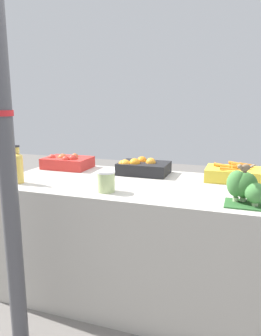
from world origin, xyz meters
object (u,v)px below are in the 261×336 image
at_px(carrot_crate, 234,174).
at_px(broccoli_pile, 245,187).
at_px(orange_crate, 142,167).
at_px(support_pole, 4,122).
at_px(sparrow_bird, 245,168).
at_px(apple_crate, 67,162).
at_px(pickle_jar, 106,181).
at_px(juice_bottle_amber, 6,165).
at_px(juice_bottle_golden, 18,167).

bearing_deg(carrot_crate, broccoli_pile, -82.20).
distance_m(orange_crate, broccoli_pile, 0.92).
bearing_deg(broccoli_pile, support_pole, -158.80).
height_order(carrot_crate, sparrow_bird, sparrow_bird).
bearing_deg(sparrow_bird, apple_crate, -72.72).
xyz_separation_m(carrot_crate, pickle_jar, (-0.75, -0.56, 0.02)).
relative_size(juice_bottle_amber, juice_bottle_golden, 1.10).
relative_size(support_pole, pickle_jar, 19.55).
height_order(support_pole, pickle_jar, support_pole).
height_order(broccoli_pile, sparrow_bird, sparrow_bird).
height_order(juice_bottle_amber, pickle_jar, juice_bottle_amber).
height_order(carrot_crate, broccoli_pile, broccoli_pile).
xyz_separation_m(support_pole, pickle_jar, (0.38, 0.44, -0.39)).
relative_size(support_pole, juice_bottle_amber, 8.94).
xyz_separation_m(carrot_crate, juice_bottle_golden, (-1.41, -0.56, 0.06)).
bearing_deg(orange_crate, juice_bottle_golden, -142.81).
xyz_separation_m(broccoli_pile, juice_bottle_golden, (-1.48, -0.02, 0.02)).
height_order(orange_crate, sparrow_bird, sparrow_bird).
bearing_deg(juice_bottle_amber, carrot_crate, 20.26).
bearing_deg(sparrow_bird, carrot_crate, -134.16).
distance_m(apple_crate, carrot_crate, 1.34).
bearing_deg(support_pole, apple_crate, 102.22).
bearing_deg(broccoli_pile, sparrow_bird, -100.53).
height_order(support_pole, juice_bottle_golden, support_pole).
height_order(apple_crate, sparrow_bird, sparrow_bird).
xyz_separation_m(juice_bottle_amber, pickle_jar, (0.77, -0.00, -0.06)).
xyz_separation_m(apple_crate, orange_crate, (0.66, -0.00, 0.00)).
bearing_deg(juice_bottle_golden, apple_crate, 83.34).
height_order(pickle_jar, sparrow_bird, sparrow_bird).
relative_size(pickle_jar, sparrow_bird, 1.19).
bearing_deg(support_pole, juice_bottle_amber, 131.15).
bearing_deg(broccoli_pile, carrot_crate, 97.80).
distance_m(apple_crate, broccoli_pile, 1.51).
distance_m(apple_crate, juice_bottle_golden, 0.56).
bearing_deg(juice_bottle_golden, sparrow_bird, -0.73).
distance_m(juice_bottle_golden, pickle_jar, 0.66).
height_order(support_pole, orange_crate, support_pole).
xyz_separation_m(apple_crate, sparrow_bird, (1.41, -0.57, 0.16)).
height_order(support_pole, apple_crate, support_pole).
xyz_separation_m(apple_crate, carrot_crate, (1.34, 0.01, -0.00)).
relative_size(apple_crate, juice_bottle_amber, 1.30).
bearing_deg(juice_bottle_amber, juice_bottle_golden, 0.00).
relative_size(support_pole, carrot_crate, 6.87).
xyz_separation_m(broccoli_pile, juice_bottle_amber, (-1.59, -0.02, 0.03)).
bearing_deg(broccoli_pile, orange_crate, 145.22).
bearing_deg(pickle_jar, broccoli_pile, 1.85).
relative_size(support_pole, broccoli_pile, 11.85).
distance_m(support_pole, apple_crate, 1.10).
height_order(carrot_crate, juice_bottle_golden, juice_bottle_golden).
relative_size(apple_crate, broccoli_pile, 1.73).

